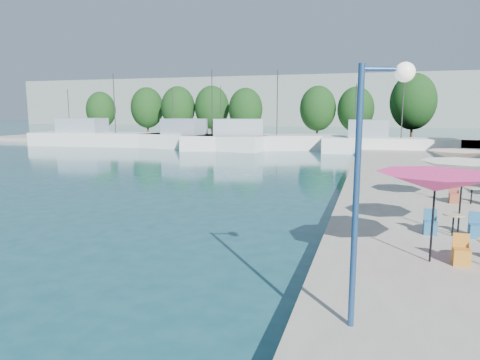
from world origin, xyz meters
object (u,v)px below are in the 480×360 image
(umbrella_white, at_px, (463,169))
(street_lamp, at_px, (375,148))
(umbrella_cream, at_px, (458,156))
(trawler_01, at_px, (99,138))
(trawler_04, at_px, (384,144))
(trawler_02, at_px, (198,140))
(umbrella_pink, at_px, (435,182))
(trawler_03, at_px, (257,141))

(umbrella_white, height_order, street_lamp, street_lamp)
(umbrella_cream, bearing_deg, street_lamp, -105.58)
(trawler_01, relative_size, trawler_04, 1.40)
(umbrella_white, bearing_deg, trawler_04, 92.74)
(street_lamp, bearing_deg, trawler_02, 94.85)
(trawler_01, xyz_separation_m, trawler_02, (15.27, -0.86, 0.00))
(trawler_02, height_order, umbrella_pink, trawler_02)
(trawler_04, relative_size, umbrella_pink, 4.58)
(umbrella_pink, xyz_separation_m, umbrella_cream, (2.06, 9.00, -0.13))
(trawler_04, distance_m, street_lamp, 42.74)
(trawler_02, distance_m, trawler_04, 22.45)
(trawler_04, distance_m, umbrella_cream, 29.52)
(trawler_02, bearing_deg, trawler_01, -174.06)
(trawler_01, relative_size, street_lamp, 4.04)
(trawler_04, bearing_deg, umbrella_pink, -92.61)
(street_lamp, bearing_deg, umbrella_pink, 47.13)
(trawler_02, relative_size, umbrella_pink, 5.47)
(umbrella_white, bearing_deg, trawler_02, 124.65)
(trawler_01, xyz_separation_m, umbrella_white, (39.40, -35.79, 1.80))
(street_lamp, bearing_deg, trawler_01, 108.40)
(trawler_01, xyz_separation_m, trawler_03, (22.59, 0.69, -0.00))
(trawler_02, distance_m, umbrella_cream, 38.30)
(trawler_02, bearing_deg, street_lamp, -54.08)
(umbrella_white, height_order, umbrella_cream, umbrella_white)
(trawler_01, xyz_separation_m, umbrella_cream, (40.24, -29.86, 1.66))
(umbrella_white, bearing_deg, trawler_03, 114.74)
(trawler_02, xyz_separation_m, trawler_04, (22.45, 0.37, 0.00))
(trawler_03, xyz_separation_m, trawler_04, (15.12, -1.18, 0.00))
(trawler_04, bearing_deg, street_lamp, -94.87)
(trawler_03, height_order, umbrella_white, trawler_03)
(umbrella_pink, relative_size, umbrella_white, 1.16)
(trawler_01, bearing_deg, trawler_03, -4.72)
(umbrella_cream, bearing_deg, trawler_04, 94.93)
(trawler_01, relative_size, trawler_03, 0.99)
(trawler_04, bearing_deg, trawler_02, 177.65)
(trawler_02, xyz_separation_m, trawler_03, (7.33, 1.56, -0.00))
(street_lamp, bearing_deg, trawler_04, 66.55)
(umbrella_cream, bearing_deg, trawler_02, 130.75)
(umbrella_pink, relative_size, street_lamp, 0.63)
(umbrella_pink, height_order, umbrella_cream, umbrella_pink)
(trawler_03, relative_size, umbrella_white, 7.53)
(umbrella_white, relative_size, umbrella_cream, 1.04)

